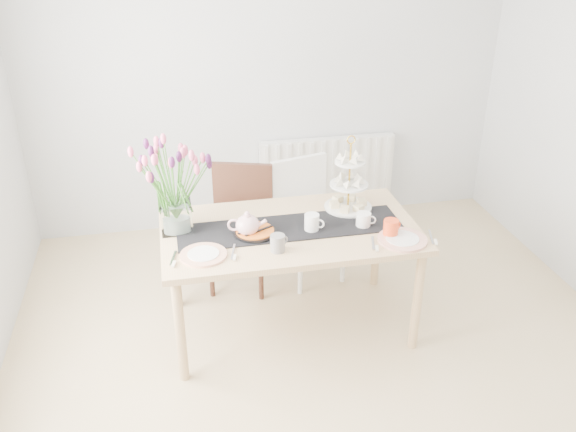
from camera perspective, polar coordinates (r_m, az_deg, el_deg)
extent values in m
plane|color=tan|center=(3.77, 4.78, -15.68)|extent=(4.50, 4.50, 0.00)
plane|color=#B1B3B6|center=(5.11, -1.80, 12.92)|extent=(4.00, 0.00, 4.00)
cube|color=white|center=(5.43, 3.66, 4.29)|extent=(1.20, 0.08, 0.60)
cube|color=tan|center=(3.82, 0.19, -1.41)|extent=(1.60, 0.90, 0.04)
cylinder|color=tan|center=(3.64, -10.06, -10.53)|extent=(0.06, 0.06, 0.71)
cylinder|color=tan|center=(3.91, 11.99, -7.78)|extent=(0.06, 0.06, 0.71)
cylinder|color=tan|center=(4.27, -10.55, -4.38)|extent=(0.06, 0.06, 0.71)
cylinder|color=tan|center=(4.50, 8.31, -2.42)|extent=(0.06, 0.06, 0.71)
cube|color=#331912|center=(4.41, -4.59, -1.37)|extent=(0.56, 0.56, 0.04)
cube|color=#331912|center=(4.49, -4.25, 2.43)|extent=(0.43, 0.17, 0.42)
cylinder|color=#331912|center=(4.42, -7.19, -5.06)|extent=(0.04, 0.04, 0.43)
cylinder|color=#331912|center=(4.35, -2.55, -5.36)|extent=(0.04, 0.04, 0.43)
cylinder|color=#331912|center=(4.72, -6.26, -2.75)|extent=(0.04, 0.04, 0.43)
cylinder|color=#331912|center=(4.66, -1.92, -2.99)|extent=(0.04, 0.04, 0.43)
cube|color=white|center=(4.50, 2.16, -0.64)|extent=(0.54, 0.54, 0.04)
cube|color=white|center=(4.56, 1.00, 3.00)|extent=(0.44, 0.15, 0.42)
cylinder|color=white|center=(4.41, 1.16, -4.85)|extent=(0.04, 0.04, 0.44)
cylinder|color=white|center=(4.56, 5.18, -3.77)|extent=(0.04, 0.04, 0.44)
cylinder|color=white|center=(4.69, -0.87, -2.76)|extent=(0.04, 0.04, 0.44)
cylinder|color=white|center=(4.83, 2.98, -1.81)|extent=(0.04, 0.04, 0.44)
cube|color=black|center=(3.81, 0.19, -1.09)|extent=(1.40, 0.35, 0.01)
cube|color=silver|center=(3.81, -10.41, -0.02)|extent=(0.19, 0.19, 0.19)
cylinder|color=gold|center=(3.97, 5.76, 3.65)|extent=(0.01, 0.01, 0.46)
cylinder|color=white|center=(4.06, 5.62, 0.86)|extent=(0.31, 0.31, 0.01)
cylinder|color=white|center=(3.99, 5.73, 2.96)|extent=(0.25, 0.25, 0.01)
cylinder|color=white|center=(3.93, 5.83, 5.05)|extent=(0.20, 0.20, 0.01)
cylinder|color=white|center=(3.83, 7.07, -0.36)|extent=(0.12, 0.12, 0.09)
cylinder|color=black|center=(3.74, -3.10, -1.58)|extent=(0.26, 0.26, 0.02)
cylinder|color=orange|center=(3.73, -3.11, -1.37)|extent=(0.23, 0.23, 0.01)
cylinder|color=slate|center=(3.54, -0.98, -2.56)|extent=(0.12, 0.12, 0.10)
cylinder|color=white|center=(3.76, 2.24, -0.62)|extent=(0.13, 0.13, 0.11)
cylinder|color=#FC471C|center=(3.74, 9.60, -1.15)|extent=(0.12, 0.12, 0.11)
cylinder|color=silver|center=(3.54, -7.92, -3.62)|extent=(0.33, 0.33, 0.01)
cylinder|color=white|center=(3.73, 10.65, -2.19)|extent=(0.37, 0.37, 0.02)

